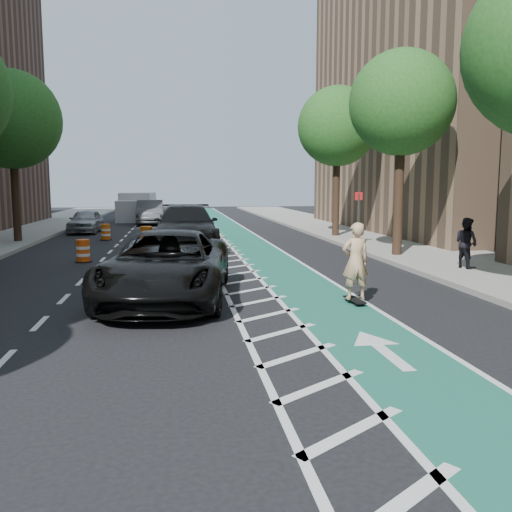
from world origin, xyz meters
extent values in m
plane|color=black|center=(0.00, 0.00, 0.00)|extent=(120.00, 120.00, 0.00)
cube|color=#1A5B45|center=(3.00, 10.00, 0.01)|extent=(2.00, 90.00, 0.01)
cube|color=silver|center=(1.50, 10.00, 0.01)|extent=(1.40, 90.00, 0.01)
cube|color=gray|center=(9.50, 10.00, 0.07)|extent=(5.00, 90.00, 0.15)
cube|color=gray|center=(7.05, 10.00, 0.08)|extent=(0.12, 90.00, 0.16)
cube|color=#84664C|center=(17.50, 20.00, 9.50)|extent=(14.00, 22.00, 19.00)
cylinder|color=#382619|center=(7.90, 8.00, 2.20)|extent=(0.36, 0.36, 4.40)
sphere|color=#1B521C|center=(7.90, 8.00, 5.80)|extent=(4.20, 4.20, 4.20)
cylinder|color=#382619|center=(7.90, 16.00, 2.20)|extent=(0.36, 0.36, 4.40)
sphere|color=#1B521C|center=(7.90, 16.00, 5.80)|extent=(4.20, 4.20, 4.20)
cylinder|color=#382619|center=(-7.90, 16.00, 2.20)|extent=(0.36, 0.36, 4.40)
sphere|color=#1B521C|center=(-7.90, 16.00, 5.80)|extent=(4.20, 4.20, 4.20)
cylinder|color=#4C4C4C|center=(7.60, 12.00, 1.20)|extent=(0.08, 0.08, 2.40)
cube|color=red|center=(7.60, 12.00, 2.30)|extent=(0.35, 0.02, 0.35)
cube|color=black|center=(3.70, 0.84, 0.10)|extent=(0.30, 0.89, 0.03)
cylinder|color=black|center=(3.59, 1.13, 0.03)|extent=(0.04, 0.07, 0.07)
cylinder|color=black|center=(3.77, 1.14, 0.03)|extent=(0.04, 0.07, 0.07)
cylinder|color=black|center=(3.63, 0.54, 0.03)|extent=(0.04, 0.07, 0.07)
cylinder|color=black|center=(3.81, 0.55, 0.03)|extent=(0.04, 0.07, 0.07)
imported|color=tan|center=(3.70, 0.84, 1.02)|extent=(0.69, 0.47, 1.81)
imported|color=black|center=(-0.68, 1.89, 0.84)|extent=(3.55, 6.37, 1.68)
imported|color=black|center=(0.00, 12.74, 0.96)|extent=(2.79, 6.66, 1.92)
imported|color=#A4A5A9|center=(-5.67, 21.62, 0.69)|extent=(1.81, 4.14, 1.39)
imported|color=#525257|center=(-2.27, 28.23, 0.86)|extent=(1.97, 5.28, 1.72)
imported|color=black|center=(8.71, 4.79, 0.96)|extent=(0.82, 0.93, 1.61)
cube|color=silver|center=(-3.41, 32.88, 1.09)|extent=(2.75, 3.72, 2.18)
cube|color=silver|center=(-3.69, 30.28, 0.82)|extent=(2.35, 1.97, 1.64)
cylinder|color=black|center=(-4.71, 29.94, 0.38)|extent=(0.35, 0.79, 0.76)
cylinder|color=black|center=(-2.76, 29.74, 0.38)|extent=(0.35, 0.79, 0.76)
cylinder|color=black|center=(-4.29, 33.85, 0.38)|extent=(0.35, 0.79, 0.76)
cylinder|color=black|center=(-2.34, 33.64, 0.38)|extent=(0.35, 0.79, 0.76)
cylinder|color=#E3480B|center=(-3.80, 9.00, 0.41)|extent=(0.48, 0.48, 0.83)
cylinder|color=silver|center=(-3.80, 9.00, 0.28)|extent=(0.49, 0.49, 0.11)
cylinder|color=silver|center=(-3.80, 9.00, 0.53)|extent=(0.49, 0.49, 0.11)
cylinder|color=black|center=(-3.80, 9.00, 0.02)|extent=(0.61, 0.61, 0.04)
cylinder|color=#E0600B|center=(-1.80, 13.91, 0.46)|extent=(0.53, 0.53, 0.91)
cylinder|color=silver|center=(-1.80, 13.91, 0.30)|extent=(0.54, 0.54, 0.12)
cylinder|color=silver|center=(-1.80, 13.91, 0.59)|extent=(0.54, 0.54, 0.12)
cylinder|color=black|center=(-1.80, 13.91, 0.02)|extent=(0.67, 0.67, 0.04)
cylinder|color=#DE570B|center=(-4.00, 17.09, 0.41)|extent=(0.47, 0.47, 0.82)
cylinder|color=silver|center=(-4.00, 17.09, 0.27)|extent=(0.48, 0.48, 0.11)
cylinder|color=silver|center=(-4.00, 17.09, 0.53)|extent=(0.48, 0.48, 0.11)
cylinder|color=black|center=(-4.00, 17.09, 0.02)|extent=(0.60, 0.60, 0.04)
camera|label=1|loc=(-0.43, -11.20, 2.78)|focal=38.00mm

